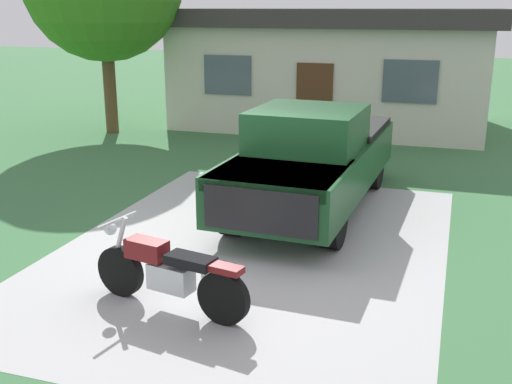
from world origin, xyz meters
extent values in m
plane|color=#3C7042|center=(0.00, 0.00, 0.00)|extent=(80.00, 80.00, 0.00)
cube|color=#ADADAD|center=(0.00, 0.00, 0.00)|extent=(5.69, 7.96, 0.01)
cylinder|color=black|center=(-1.11, -2.03, 0.33)|extent=(0.67, 0.24, 0.66)
cylinder|color=black|center=(0.41, -2.32, 0.33)|extent=(0.67, 0.24, 0.66)
cube|color=silver|center=(-0.33, -2.18, 0.42)|extent=(0.60, 0.36, 0.32)
cube|color=maroon|center=(-0.67, -2.11, 0.72)|extent=(0.56, 0.36, 0.24)
cube|color=black|center=(-0.04, -2.24, 0.70)|extent=(0.64, 0.39, 0.12)
cube|color=maroon|center=(0.41, -2.32, 0.70)|extent=(0.51, 0.29, 0.08)
cylinder|color=silver|center=(-1.11, -2.03, 0.70)|extent=(0.34, 0.12, 0.77)
cylinder|color=silver|center=(-1.11, -2.03, 1.02)|extent=(0.17, 0.69, 0.04)
sphere|color=silver|center=(-1.23, -2.00, 0.88)|extent=(0.16, 0.16, 0.16)
cylinder|color=black|center=(1.14, 0.44, 0.42)|extent=(0.33, 0.85, 0.84)
cylinder|color=black|center=(-0.50, 0.50, 0.42)|extent=(0.33, 0.85, 0.84)
cylinder|color=black|center=(1.27, 3.94, 0.42)|extent=(0.33, 0.85, 0.84)
cylinder|color=black|center=(-0.37, 4.00, 0.42)|extent=(0.33, 0.85, 0.84)
cube|color=#194723|center=(0.39, 2.27, 0.80)|extent=(2.22, 5.67, 0.80)
cube|color=#194723|center=(0.31, 0.42, 1.10)|extent=(1.97, 1.97, 0.20)
cube|color=#194723|center=(0.37, 1.87, 1.55)|extent=(1.87, 1.97, 0.70)
cube|color=#3F4C56|center=(0.34, 1.07, 1.45)|extent=(1.70, 0.23, 0.60)
cube|color=black|center=(0.45, 3.82, 1.05)|extent=(1.99, 2.47, 0.50)
cube|color=black|center=(0.28, -0.51, 0.80)|extent=(1.70, 0.17, 0.64)
cylinder|color=brown|center=(-6.83, 7.42, 1.35)|extent=(0.36, 0.36, 2.71)
cube|color=beige|center=(-0.96, 10.73, 1.50)|extent=(9.00, 5.00, 3.00)
cube|color=#383333|center=(-0.96, 10.73, 3.25)|extent=(9.60, 5.60, 0.50)
cube|color=#4C2D19|center=(-0.96, 8.20, 1.05)|extent=(1.00, 0.08, 2.10)
cube|color=#4C5966|center=(-3.48, 8.20, 1.70)|extent=(1.40, 0.06, 1.10)
cube|color=#4C5966|center=(1.56, 8.20, 1.70)|extent=(1.40, 0.06, 1.10)
camera|label=1|loc=(2.80, -8.43, 3.58)|focal=43.61mm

